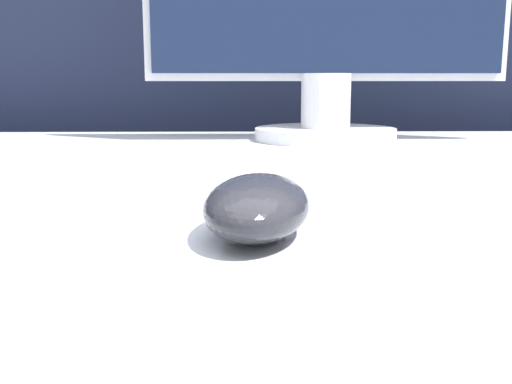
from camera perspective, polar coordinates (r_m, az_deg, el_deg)
name	(u,v)px	position (r m, az deg, el deg)	size (l,w,h in m)	color
partition_panel	(269,187)	(1.28, 1.20, 0.50)	(5.00, 0.03, 1.29)	black
computer_mouse_near	(257,206)	(0.38, 0.12, -1.32)	(0.08, 0.13, 0.04)	#232328
keyboard	(149,169)	(0.59, -10.17, 2.15)	(0.45, 0.20, 0.02)	silver
monitor	(328,2)	(0.98, 6.85, 17.54)	(0.57, 0.23, 0.42)	silver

